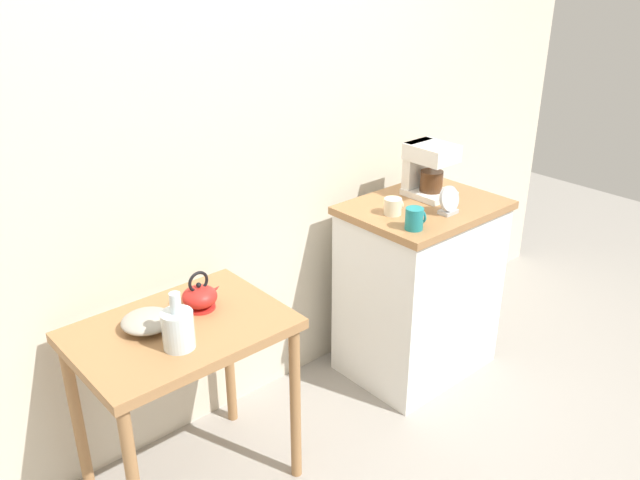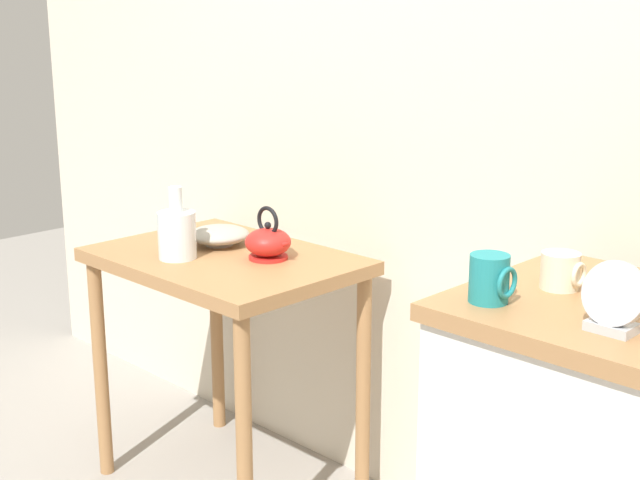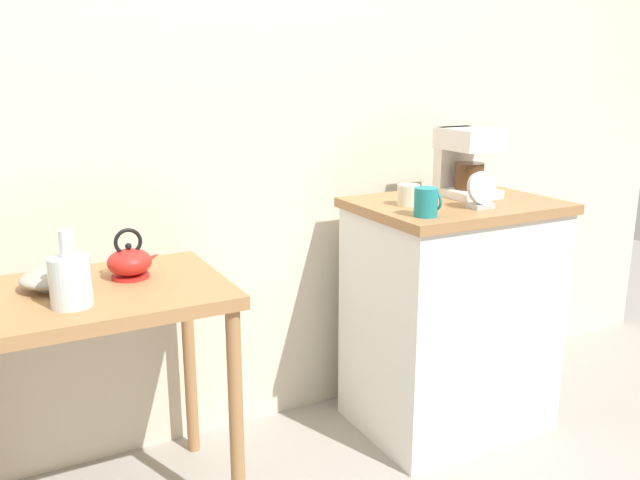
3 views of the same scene
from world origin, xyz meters
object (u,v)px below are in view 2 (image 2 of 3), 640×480
object	(u,v)px
bowl_stoneware	(219,235)
glass_carafe_vase	(177,233)
teakettle	(268,242)
mug_small_cream	(562,270)
table_clock	(614,301)
mug_dark_teal	(490,279)

from	to	relation	value
bowl_stoneware	glass_carafe_vase	xyz separation A→B (m)	(0.03, -0.18, 0.04)
teakettle	glass_carafe_vase	size ratio (longest dim) A/B	0.78
mug_small_cream	table_clock	xyz separation A→B (m)	(0.20, -0.17, 0.02)
teakettle	mug_dark_teal	bearing A→B (deg)	-15.33
bowl_stoneware	glass_carafe_vase	size ratio (longest dim) A/B	0.88
bowl_stoneware	mug_small_cream	distance (m)	1.22
glass_carafe_vase	teakettle	bearing A→B (deg)	42.35
teakettle	mug_dark_teal	world-z (taller)	mug_dark_teal
mug_dark_teal	bowl_stoneware	bearing A→B (deg)	167.64
teakettle	table_clock	xyz separation A→B (m)	(1.17, -0.24, 0.16)
glass_carafe_vase	mug_dark_teal	bearing A→B (deg)	-3.78
teakettle	mug_small_cream	world-z (taller)	mug_small_cream
bowl_stoneware	mug_dark_teal	xyz separation A→B (m)	(1.15, -0.25, 0.16)
teakettle	mug_dark_teal	size ratio (longest dim) A/B	1.71
bowl_stoneware	table_clock	xyz separation A→B (m)	(1.40, -0.24, 0.17)
bowl_stoneware	mug_small_cream	size ratio (longest dim) A/B	2.13
glass_carafe_vase	bowl_stoneware	bearing A→B (deg)	98.75
bowl_stoneware	glass_carafe_vase	world-z (taller)	glass_carafe_vase
mug_small_cream	bowl_stoneware	bearing A→B (deg)	176.62
table_clock	bowl_stoneware	bearing A→B (deg)	170.35
bowl_stoneware	glass_carafe_vase	distance (m)	0.18
table_clock	mug_small_cream	bearing A→B (deg)	139.46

